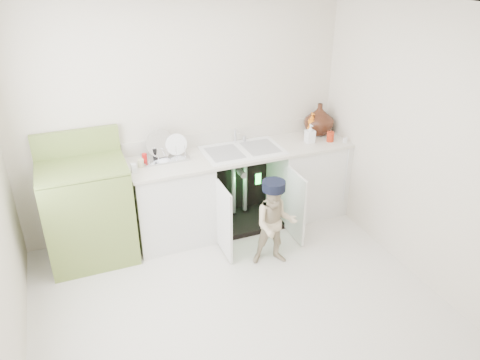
# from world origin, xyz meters

# --- Properties ---
(ground) EXTENTS (3.50, 3.50, 0.00)m
(ground) POSITION_xyz_m (0.00, 0.00, 0.00)
(ground) COLOR beige
(ground) RESTS_ON ground
(room_shell) EXTENTS (6.00, 5.50, 1.26)m
(room_shell) POSITION_xyz_m (0.00, 0.00, 1.25)
(room_shell) COLOR beige
(room_shell) RESTS_ON ground
(counter_run) EXTENTS (2.44, 1.02, 1.26)m
(counter_run) POSITION_xyz_m (0.59, 1.21, 0.48)
(counter_run) COLOR silver
(counter_run) RESTS_ON ground
(avocado_stove) EXTENTS (0.82, 0.65, 1.27)m
(avocado_stove) POSITION_xyz_m (-1.09, 1.18, 0.52)
(avocado_stove) COLOR olive
(avocado_stove) RESTS_ON ground
(repair_worker) EXTENTS (0.51, 0.68, 0.90)m
(repair_worker) POSITION_xyz_m (0.57, 0.41, 0.46)
(repair_worker) COLOR tan
(repair_worker) RESTS_ON ground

